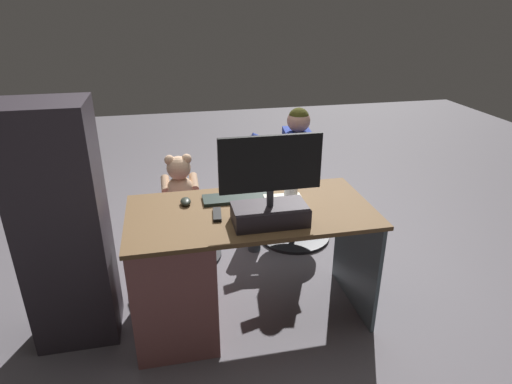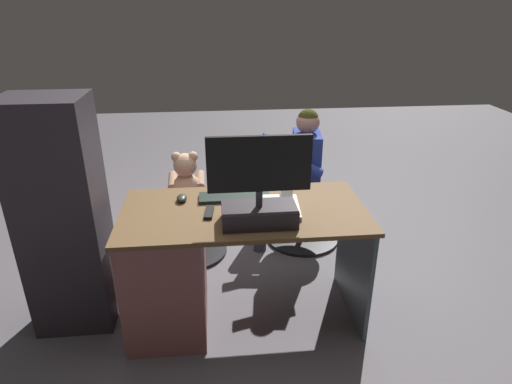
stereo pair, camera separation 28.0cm
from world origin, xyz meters
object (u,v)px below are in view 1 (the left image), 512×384
object	(u,v)px
visitor_chair	(295,211)
person	(286,167)
monitor	(270,197)
office_chair_teddy	(183,228)
keyboard	(238,198)
teddy_bear	(180,182)
cup	(291,193)
desk	(190,269)
tv_remote	(217,214)
computer_mouse	(186,201)

from	to	relation	value
visitor_chair	person	size ratio (longest dim) A/B	0.54
monitor	office_chair_teddy	bearing A→B (deg)	-65.11
keyboard	office_chair_teddy	distance (m)	0.85
keyboard	teddy_bear	xyz separation A→B (m)	(0.32, -0.63, -0.13)
monitor	cup	bearing A→B (deg)	-127.76
desk	visitor_chair	bearing A→B (deg)	-135.58
office_chair_teddy	person	bearing A→B (deg)	-172.71
tv_remote	person	xyz separation A→B (m)	(-0.65, -0.91, -0.11)
office_chair_teddy	visitor_chair	world-z (taller)	same
keyboard	visitor_chair	size ratio (longest dim) A/B	0.72
desk	tv_remote	world-z (taller)	tv_remote
computer_mouse	teddy_bear	size ratio (longest dim) A/B	0.25
desk	person	distance (m)	1.22
desk	computer_mouse	world-z (taller)	computer_mouse
monitor	visitor_chair	size ratio (longest dim) A/B	0.90
tv_remote	person	bearing A→B (deg)	-119.70
teddy_bear	desk	bearing A→B (deg)	90.22
desk	visitor_chair	distance (m)	1.28
teddy_bear	cup	bearing A→B (deg)	130.93
computer_mouse	tv_remote	bearing A→B (deg)	130.73
computer_mouse	teddy_bear	world-z (taller)	teddy_bear
office_chair_teddy	keyboard	bearing A→B (deg)	117.56
monitor	cup	world-z (taller)	monitor
cup	visitor_chair	world-z (taller)	cup
visitor_chair	cup	bearing A→B (deg)	70.40
monitor	teddy_bear	distance (m)	1.08
tv_remote	teddy_bear	size ratio (longest dim) A/B	0.39
teddy_bear	monitor	bearing A→B (deg)	114.59
keyboard	tv_remote	size ratio (longest dim) A/B	2.80
monitor	tv_remote	distance (m)	0.33
cup	person	distance (m)	0.84
monitor	visitor_chair	distance (m)	1.32
monitor	desk	bearing A→B (deg)	-20.94
desk	office_chair_teddy	size ratio (longest dim) A/B	2.49
keyboard	cup	xyz separation A→B (m)	(-0.30, 0.08, 0.04)
keyboard	tv_remote	distance (m)	0.24
desk	visitor_chair	xyz separation A→B (m)	(-0.90, -0.89, -0.15)
person	monitor	bearing A→B (deg)	69.83
person	visitor_chair	bearing A→B (deg)	-172.71
monitor	teddy_bear	size ratio (longest dim) A/B	1.38
keyboard	computer_mouse	xyz separation A→B (m)	(0.31, 0.00, 0.01)
monitor	cup	distance (m)	0.31
monitor	teddy_bear	bearing A→B (deg)	-65.41
computer_mouse	visitor_chair	xyz separation A→B (m)	(-0.90, -0.74, -0.51)
computer_mouse	person	size ratio (longest dim) A/B	0.09
cup	computer_mouse	bearing A→B (deg)	-7.45
computer_mouse	visitor_chair	size ratio (longest dim) A/B	0.16
monitor	teddy_bear	xyz separation A→B (m)	(0.43, -0.95, -0.26)
visitor_chair	person	xyz separation A→B (m)	(0.09, 0.01, 0.39)
tv_remote	person	world-z (taller)	person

